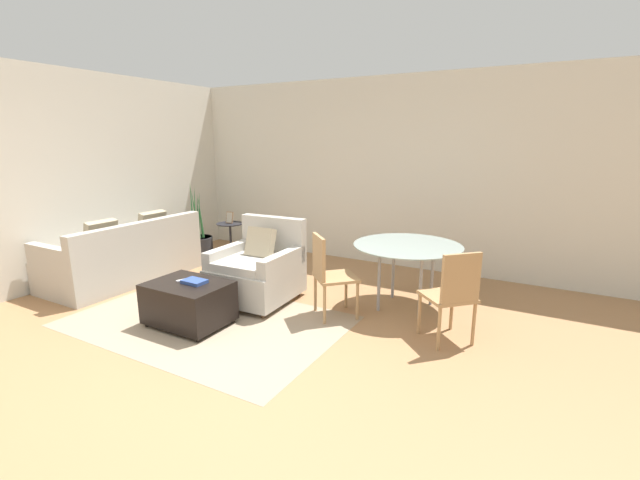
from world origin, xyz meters
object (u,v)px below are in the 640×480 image
(picture_frame, at_px, (230,218))
(dining_chair_near_left, at_px, (328,270))
(armchair, at_px, (258,270))
(book_stack, at_px, (194,281))
(dining_table, at_px, (407,251))
(ottoman, at_px, (189,302))
(tv_remote_primary, at_px, (183,280))
(side_table, at_px, (230,234))
(couch, at_px, (126,259))
(potted_plant, at_px, (199,242))
(dining_chair_near_right, at_px, (453,291))

(picture_frame, bearing_deg, dining_chair_near_left, -27.58)
(armchair, distance_m, book_stack, 0.90)
(dining_table, bearing_deg, ottoman, -139.70)
(tv_remote_primary, relative_size, dining_chair_near_left, 0.17)
(tv_remote_primary, bearing_deg, side_table, 119.34)
(couch, bearing_deg, armchair, 8.05)
(potted_plant, distance_m, dining_table, 3.73)
(potted_plant, bearing_deg, side_table, 9.58)
(book_stack, relative_size, side_table, 0.41)
(book_stack, distance_m, picture_frame, 2.52)
(side_table, bearing_deg, dining_chair_near_left, -27.57)
(ottoman, height_order, tv_remote_primary, tv_remote_primary)
(couch, relative_size, picture_frame, 10.79)
(armchair, distance_m, dining_chair_near_left, 0.97)
(tv_remote_primary, xyz_separation_m, dining_chair_near_left, (1.25, 0.84, 0.06))
(tv_remote_primary, height_order, dining_chair_near_right, dining_chair_near_right)
(tv_remote_primary, xyz_separation_m, dining_table, (1.89, 1.48, 0.21))
(couch, bearing_deg, dining_chair_near_left, 4.68)
(ottoman, height_order, potted_plant, potted_plant)
(dining_table, bearing_deg, dining_chair_near_right, -45.00)
(armchair, relative_size, dining_chair_near_left, 1.06)
(ottoman, xyz_separation_m, dining_table, (1.80, 1.52, 0.42))
(couch, bearing_deg, potted_plant, 92.37)
(tv_remote_primary, xyz_separation_m, potted_plant, (-1.78, 2.00, -0.22))
(dining_chair_near_left, bearing_deg, picture_frame, 152.42)
(armchair, relative_size, dining_chair_near_right, 1.06)
(armchair, height_order, side_table, armchair)
(book_stack, relative_size, picture_frame, 1.31)
(couch, relative_size, tv_remote_primary, 12.98)
(dining_table, height_order, dining_chair_near_left, dining_chair_near_left)
(potted_plant, bearing_deg, armchair, -28.66)
(couch, xyz_separation_m, ottoman, (1.82, -0.63, -0.04))
(ottoman, relative_size, picture_frame, 4.45)
(picture_frame, height_order, dining_table, picture_frame)
(dining_table, distance_m, dining_chair_near_right, 0.93)
(ottoman, relative_size, book_stack, 3.41)
(armchair, xyz_separation_m, potted_plant, (-2.06, 1.13, -0.13))
(book_stack, relative_size, tv_remote_primary, 1.57)
(side_table, relative_size, dining_chair_near_left, 0.64)
(dining_table, bearing_deg, potted_plant, 171.92)
(armchair, relative_size, side_table, 1.65)
(couch, bearing_deg, tv_remote_primary, -19.05)
(potted_plant, relative_size, dining_table, 1.03)
(armchair, xyz_separation_m, dining_chair_near_left, (0.96, -0.04, 0.16))
(couch, distance_m, dining_chair_near_right, 4.27)
(dining_chair_near_right, bearing_deg, tv_remote_primary, -161.79)
(side_table, height_order, dining_chair_near_left, dining_chair_near_left)
(book_stack, xyz_separation_m, dining_chair_near_right, (2.38, 0.85, 0.05))
(couch, relative_size, dining_chair_near_right, 2.16)
(book_stack, xyz_separation_m, tv_remote_primary, (-0.17, 0.01, -0.01))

